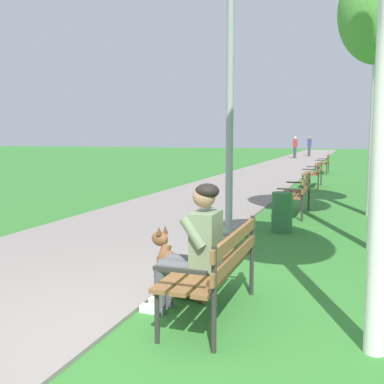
# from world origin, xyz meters

# --- Properties ---
(ground_plane) EXTENTS (120.00, 120.00, 0.00)m
(ground_plane) POSITION_xyz_m (0.00, 0.00, 0.00)
(ground_plane) COLOR #33752D
(paved_path) EXTENTS (3.48, 60.00, 0.04)m
(paved_path) POSITION_xyz_m (-2.12, 24.00, 0.02)
(paved_path) COLOR gray
(paved_path) RESTS_ON ground
(park_bench_near) EXTENTS (0.55, 1.50, 0.85)m
(park_bench_near) POSITION_xyz_m (0.37, 0.66, 0.51)
(park_bench_near) COLOR brown
(park_bench_near) RESTS_ON ground
(park_bench_mid) EXTENTS (0.55, 1.50, 0.85)m
(park_bench_mid) POSITION_xyz_m (0.43, 6.50, 0.51)
(park_bench_mid) COLOR brown
(park_bench_mid) RESTS_ON ground
(park_bench_far) EXTENTS (0.55, 1.50, 0.85)m
(park_bench_far) POSITION_xyz_m (0.33, 12.14, 0.51)
(park_bench_far) COLOR brown
(park_bench_far) RESTS_ON ground
(park_bench_furthest) EXTENTS (0.55, 1.50, 0.85)m
(park_bench_furthest) POSITION_xyz_m (0.27, 17.86, 0.51)
(park_bench_furthest) COLOR brown
(park_bench_furthest) RESTS_ON ground
(person_seated_on_near_bench) EXTENTS (0.74, 0.49, 1.25)m
(person_seated_on_near_bench) POSITION_xyz_m (0.17, 0.64, 0.68)
(person_seated_on_near_bench) COLOR #4C4C51
(person_seated_on_near_bench) RESTS_ON ground
(dog_brown) EXTENTS (0.77, 0.48, 0.71)m
(dog_brown) POSITION_xyz_m (-0.23, 1.10, 0.26)
(dog_brown) COLOR brown
(dog_brown) RESTS_ON ground
(lamp_post_near) EXTENTS (0.24, 0.24, 4.26)m
(lamp_post_near) POSITION_xyz_m (-0.23, 3.32, 2.20)
(lamp_post_near) COLOR gray
(lamp_post_near) RESTS_ON ground
(birch_tree_third) EXTENTS (1.66, 1.62, 5.22)m
(birch_tree_third) POSITION_xyz_m (1.91, 6.93, 4.11)
(birch_tree_third) COLOR silver
(birch_tree_third) RESTS_ON ground
(litter_bin) EXTENTS (0.36, 0.36, 0.70)m
(litter_bin) POSITION_xyz_m (0.38, 4.65, 0.35)
(litter_bin) COLOR #2D6638
(litter_bin) RESTS_ON ground
(pedestrian_distant) EXTENTS (0.32, 0.22, 1.65)m
(pedestrian_distant) POSITION_xyz_m (-2.63, 31.40, 0.84)
(pedestrian_distant) COLOR #383842
(pedestrian_distant) RESTS_ON ground
(pedestrian_further_distant) EXTENTS (0.32, 0.22, 1.65)m
(pedestrian_further_distant) POSITION_xyz_m (-1.92, 35.01, 0.84)
(pedestrian_further_distant) COLOR #383842
(pedestrian_further_distant) RESTS_ON ground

